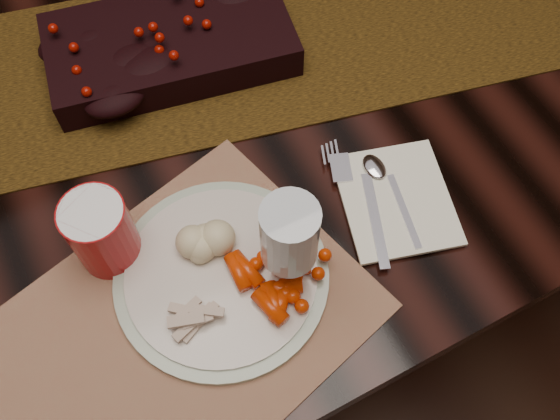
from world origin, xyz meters
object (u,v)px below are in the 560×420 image
mashed_potatoes (210,241)px  red_cup (102,233)px  dinner_plate (221,275)px  wine_glass (289,251)px  centerpiece (170,41)px  turkey_shreds (194,314)px  baby_carrots (277,275)px  placemat_main (173,330)px  dining_table (198,210)px  napkin (396,200)px

mashed_potatoes → red_cup: red_cup is taller
dinner_plate → wine_glass: bearing=-29.2°
centerpiece → turkey_shreds: bearing=-109.1°
baby_carrots → placemat_main: bearing=178.3°
centerpiece → placemat_main: (-0.16, -0.38, -0.04)m
dining_table → centerpiece: size_ratio=5.20×
mashed_potatoes → turkey_shreds: mashed_potatoes is taller
turkey_shreds → wine_glass: (0.12, -0.00, 0.06)m
wine_glass → dining_table: bearing=92.5°
wine_glass → napkin: bearing=10.4°
placemat_main → baby_carrots: baby_carrots is taller
baby_carrots → dining_table: bearing=90.2°
mashed_potatoes → turkey_shreds: 0.09m
placemat_main → napkin: size_ratio=2.76×
turkey_shreds → napkin: turkey_shreds is taller
baby_carrots → wine_glass: 0.06m
dining_table → wine_glass: (0.01, -0.34, 0.46)m
dinner_plate → mashed_potatoes: size_ratio=3.42×
baby_carrots → mashed_potatoes: mashed_potatoes is taller
dining_table → mashed_potatoes: (-0.05, -0.27, 0.41)m
placemat_main → napkin: bearing=-10.6°
red_cup → mashed_potatoes: bearing=-29.0°
mashed_potatoes → placemat_main: bearing=-140.9°
dining_table → red_cup: bearing=-127.8°
placemat_main → red_cup: (-0.03, 0.13, 0.05)m
dining_table → dinner_plate: dinner_plate is taller
turkey_shreds → wine_glass: bearing=-2.1°
baby_carrots → napkin: 0.19m
red_cup → placemat_main: bearing=-77.9°
turkey_shreds → wine_glass: 0.13m
baby_carrots → red_cup: size_ratio=1.00×
centerpiece → turkey_shreds: (-0.13, -0.38, -0.01)m
baby_carrots → mashed_potatoes: size_ratio=1.39×
centerpiece → red_cup: 0.32m
dining_table → red_cup: red_cup is taller
centerpiece → red_cup: bearing=-126.5°
dining_table → dinner_plate: bearing=-100.4°
dinner_plate → mashed_potatoes: (0.00, 0.03, 0.03)m
centerpiece → napkin: centerpiece is taller
wine_glass → mashed_potatoes: bearing=132.3°
wine_glass → placemat_main: bearing=177.5°
red_cup → wine_glass: 0.22m
napkin → red_cup: (-0.35, 0.10, 0.05)m
dining_table → napkin: bearing=-58.5°
mashed_potatoes → napkin: (0.24, -0.04, -0.03)m
baby_carrots → turkey_shreds: bearing=179.0°
placemat_main → wine_glass: 0.17m
placemat_main → napkin: napkin is taller
placemat_main → centerpiece: bearing=52.0°
dining_table → mashed_potatoes: bearing=-100.9°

